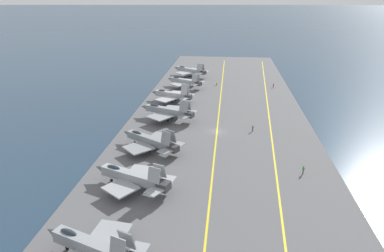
% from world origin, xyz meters
% --- Properties ---
extents(ground_plane, '(2000.00, 2000.00, 0.00)m').
position_xyz_m(ground_plane, '(0.00, 0.00, 0.00)').
color(ground_plane, '#23384C').
extents(carrier_deck, '(223.25, 50.87, 0.40)m').
position_xyz_m(carrier_deck, '(0.00, 0.00, 0.20)').
color(carrier_deck, '#565659').
rests_on(carrier_deck, ground).
extents(deck_stripe_foul_line, '(200.60, 12.14, 0.01)m').
position_xyz_m(deck_stripe_foul_line, '(0.00, -13.99, 0.40)').
color(deck_stripe_foul_line, yellow).
rests_on(deck_stripe_foul_line, carrier_deck).
extents(deck_stripe_centerline, '(200.93, 0.36, 0.01)m').
position_xyz_m(deck_stripe_centerline, '(0.00, 0.00, 0.40)').
color(deck_stripe_centerline, yellow).
rests_on(deck_stripe_centerline, carrier_deck).
extents(parked_jet_nearest, '(13.48, 15.82, 6.19)m').
position_xyz_m(parked_jet_nearest, '(-48.16, 14.95, 2.78)').
color(parked_jet_nearest, gray).
rests_on(parked_jet_nearest, carrier_deck).
extents(parked_jet_second, '(12.32, 16.67, 6.00)m').
position_xyz_m(parked_jet_second, '(-29.48, 14.61, 2.76)').
color(parked_jet_second, '#93999E').
rests_on(parked_jet_second, carrier_deck).
extents(parked_jet_third, '(13.75, 16.53, 6.05)m').
position_xyz_m(parked_jet_third, '(-12.60, 14.96, 2.64)').
color(parked_jet_third, gray).
rests_on(parked_jet_third, carrier_deck).
extents(parked_jet_fourth, '(13.96, 17.32, 6.31)m').
position_xyz_m(parked_jet_fourth, '(7.46, 14.50, 3.05)').
color(parked_jet_fourth, gray).
rests_on(parked_jet_fourth, carrier_deck).
extents(parked_jet_fifth, '(14.01, 15.22, 6.62)m').
position_xyz_m(parked_jet_fifth, '(24.60, 15.98, 2.83)').
color(parked_jet_fifth, '#A8AAAF').
rests_on(parked_jet_fifth, carrier_deck).
extents(parked_jet_sixth, '(12.54, 15.42, 5.87)m').
position_xyz_m(parked_jet_sixth, '(43.10, 14.12, 2.85)').
color(parked_jet_sixth, '#9EA3A8').
rests_on(parked_jet_sixth, carrier_deck).
extents(parked_jet_seventh, '(14.07, 16.58, 6.17)m').
position_xyz_m(parked_jet_seventh, '(61.76, 14.17, 3.07)').
color(parked_jet_seventh, '#9EA3A8').
rests_on(parked_jet_seventh, carrier_deck).
extents(crew_red_vest, '(0.40, 0.46, 1.74)m').
position_xyz_m(crew_red_vest, '(46.61, -19.69, 1.36)').
color(crew_red_vest, '#232328').
rests_on(crew_red_vest, carrier_deck).
extents(crew_yellow_vest, '(0.39, 0.27, 1.66)m').
position_xyz_m(crew_yellow_vest, '(47.89, 2.04, 1.31)').
color(crew_yellow_vest, '#383328').
rests_on(crew_yellow_vest, carrier_deck).
extents(crew_green_vest, '(0.46, 0.40, 1.83)m').
position_xyz_m(crew_green_vest, '(-20.65, -18.05, 1.41)').
color(crew_green_vest, '#4C473D').
rests_on(crew_green_vest, carrier_deck).
extents(crew_brown_vest, '(0.38, 0.45, 1.73)m').
position_xyz_m(crew_brown_vest, '(1.08, -9.28, 1.35)').
color(crew_brown_vest, '#232328').
rests_on(crew_brown_vest, carrier_deck).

